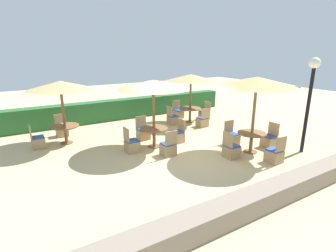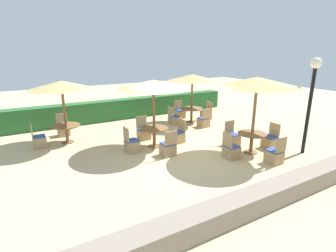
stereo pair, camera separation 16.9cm
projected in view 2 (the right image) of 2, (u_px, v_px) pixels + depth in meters
ground_plane at (177, 155)px, 9.23m from camera, size 40.00×40.00×0.00m
hedge_row at (119, 109)px, 13.92m from camera, size 13.00×0.70×1.03m
stone_border at (261, 198)px, 6.08m from camera, size 10.00×0.56×0.48m
lamp_post at (312, 87)px, 8.75m from camera, size 0.36×0.36×3.32m
parasol_back_right at (192, 78)px, 12.78m from camera, size 2.46×2.46×2.41m
round_table_back_right at (192, 111)px, 13.24m from camera, size 1.12×1.12×0.72m
patio_chair_back_right_south at (204, 121)px, 12.51m from camera, size 0.46×0.46×0.93m
patio_chair_back_right_north at (180, 113)px, 14.15m from camera, size 0.46×0.46×0.93m
patio_chair_back_right_east at (206, 115)px, 13.83m from camera, size 0.46×0.46×0.93m
patio_chair_back_right_west at (174, 119)px, 12.89m from camera, size 0.46×0.46×0.93m
parasol_back_left at (61, 85)px, 9.80m from camera, size 2.40×2.40×2.45m
round_table_back_left at (66, 129)px, 10.28m from camera, size 1.07×1.07×0.72m
patio_chair_back_left_west at (39, 141)px, 9.86m from camera, size 0.46×0.46×0.93m
patio_chair_back_left_north at (63, 129)px, 11.25m from camera, size 0.46×0.46×0.93m
parasol_front_right at (257, 82)px, 8.71m from camera, size 2.78×2.78×2.69m
round_table_front_right at (252, 138)px, 9.26m from camera, size 0.99×0.99×0.73m
patio_chair_front_right_east at (270, 141)px, 9.83m from camera, size 0.46×0.46×0.93m
patio_chair_front_right_south at (275, 155)px, 8.48m from camera, size 0.46×0.46×0.93m
patio_chair_front_right_north at (232, 138)px, 10.11m from camera, size 0.46×0.46×0.93m
patio_chair_front_right_west at (231, 151)px, 8.88m from camera, size 0.46×0.46×0.93m
parasol_center at (153, 85)px, 9.34m from camera, size 2.59×2.59×2.53m
round_table_center at (154, 132)px, 9.84m from camera, size 1.06×1.06×0.75m
patio_chair_center_north at (144, 133)px, 10.79m from camera, size 0.46×0.46×0.93m
patio_chair_center_south at (168, 148)px, 9.10m from camera, size 0.46×0.46×0.93m
patio_chair_center_west at (132, 145)px, 9.43m from camera, size 0.46×0.46×0.93m
patio_chair_center_east at (178, 136)px, 10.41m from camera, size 0.46×0.46×0.93m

